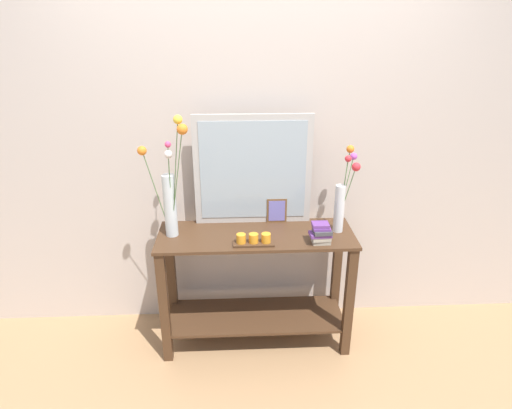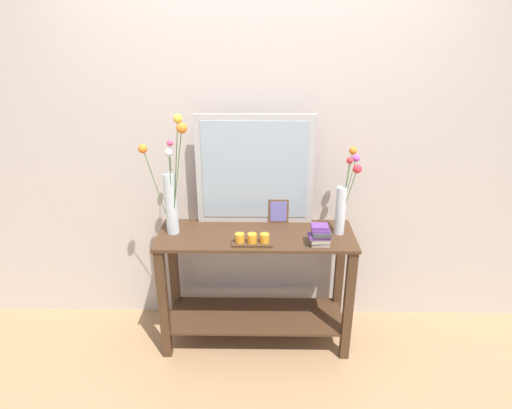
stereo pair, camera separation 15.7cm
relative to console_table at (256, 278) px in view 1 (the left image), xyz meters
The scene contains 9 objects.
ground_plane 0.49m from the console_table, ahead, with size 7.00×6.00×0.02m, color #A87F56.
wall_back 0.94m from the console_table, 90.00° to the left, with size 6.40×0.08×2.70m, color beige.
console_table is the anchor object (origin of this frame).
mirror_leaning 0.70m from the console_table, 92.93° to the left, with size 0.75×0.03×0.71m.
tall_vase_left 0.80m from the console_table, behind, with size 0.29×0.25×0.76m.
vase_right 0.77m from the console_table, ahead, with size 0.14×0.21×0.53m.
candle_tray 0.37m from the console_table, 98.81° to the right, with size 0.24×0.09×0.07m.
picture_frame_small 0.46m from the console_table, 49.96° to the left, with size 0.13×0.01×0.16m.
book_stack 0.56m from the console_table, 20.26° to the right, with size 0.13×0.10×0.13m.
Camera 1 is at (-0.12, -2.45, 2.02)m, focal length 30.76 mm.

